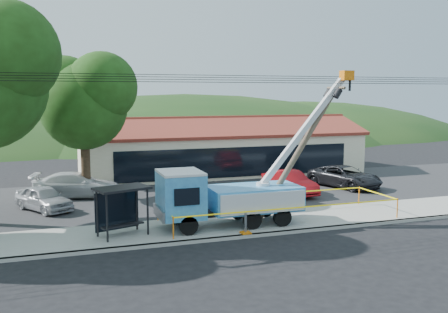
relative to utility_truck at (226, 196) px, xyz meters
name	(u,v)px	position (x,y,z in m)	size (l,w,h in m)	color
ground	(281,250)	(1.07, -3.90, -1.61)	(120.00, 120.00, 0.00)	black
curb	(261,235)	(1.07, -1.80, -1.53)	(60.00, 0.25, 0.15)	#97968D
sidewalk	(246,224)	(1.07, 0.10, -1.53)	(60.00, 4.00, 0.15)	#97968D
parking_lot	(201,194)	(1.07, 8.10, -1.56)	(60.00, 12.00, 0.10)	#28282B
strip_mall	(220,150)	(5.07, 16.08, 0.27)	(22.50, 8.53, 4.67)	beige
tree_lot	(83,98)	(-5.93, 9.10, 4.60)	(6.30, 5.60, 8.94)	#332316
hill_west	(6,141)	(-13.93, 51.10, -1.61)	(78.40, 56.00, 28.00)	#163914
hill_center	(185,136)	(11.07, 51.10, -1.61)	(89.60, 64.00, 32.00)	#163914
hill_east	(303,133)	(31.07, 51.10, -1.61)	(72.80, 52.00, 26.00)	#163914
utility_truck	(226,196)	(0.00, 0.00, 0.00)	(9.95, 3.72, 7.45)	black
leaning_pole	(305,140)	(4.26, 0.14, 2.53)	(4.90, 1.63, 7.36)	#4D4331
bus_shelter	(121,200)	(-4.98, -0.01, 0.15)	(2.62, 2.06, 2.22)	black
caution_tape	(279,204)	(2.93, 0.29, -0.71)	(11.76, 3.45, 1.00)	orange
car_silver	(44,212)	(-8.36, 6.32, -1.61)	(1.60, 3.97, 1.35)	#A5A7AD
car_red	(289,195)	(6.36, 6.05, -1.61)	(1.57, 4.51, 1.49)	#A21015
car_white	(77,199)	(-6.49, 9.40, -1.61)	(2.15, 5.29, 1.53)	silver
car_dark	(344,188)	(11.00, 6.98, -1.61)	(2.42, 5.25, 1.46)	black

